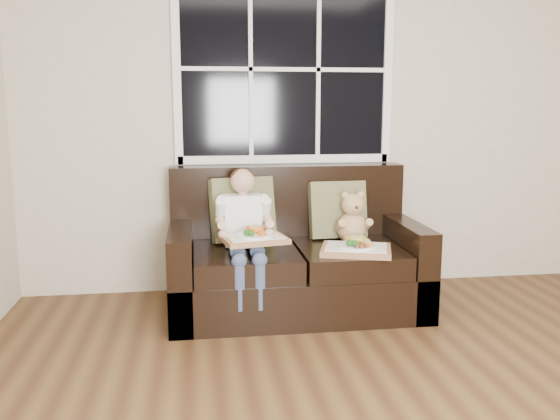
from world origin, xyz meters
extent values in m
cube|color=beige|center=(0.00, 2.50, 1.35)|extent=(4.50, 0.02, 2.70)
cube|color=black|center=(-0.29, 2.48, 1.65)|extent=(1.50, 0.02, 1.25)
cube|color=white|center=(-0.29, 2.47, 0.99)|extent=(1.58, 0.04, 0.06)
cube|color=white|center=(-1.07, 2.47, 1.65)|extent=(0.06, 0.04, 1.37)
cube|color=white|center=(0.49, 2.47, 1.65)|extent=(0.06, 0.04, 1.37)
cube|color=white|center=(-0.29, 2.47, 1.65)|extent=(1.50, 0.03, 0.03)
cube|color=black|center=(-0.29, 1.95, 0.15)|extent=(1.70, 0.90, 0.30)
cube|color=black|center=(-1.07, 1.95, 0.30)|extent=(0.15, 0.90, 0.60)
cube|color=black|center=(0.48, 1.95, 0.30)|extent=(0.15, 0.90, 0.60)
cube|color=black|center=(-0.29, 2.33, 0.63)|extent=(1.70, 0.18, 0.66)
cube|color=black|center=(-0.64, 1.87, 0.38)|extent=(0.68, 0.72, 0.15)
cube|color=black|center=(0.06, 1.87, 0.38)|extent=(0.68, 0.72, 0.15)
cube|color=olive|center=(-0.64, 2.17, 0.67)|extent=(0.48, 0.30, 0.46)
cube|color=olive|center=(0.05, 2.17, 0.65)|extent=(0.41, 0.20, 0.42)
cube|color=white|center=(-0.65, 2.00, 0.63)|extent=(0.25, 0.15, 0.34)
sphere|color=tan|center=(-0.65, 1.99, 0.90)|extent=(0.16, 0.16, 0.16)
ellipsoid|color=#3A2212|center=(-0.65, 2.00, 0.92)|extent=(0.16, 0.16, 0.12)
cylinder|color=#374361|center=(-0.71, 1.81, 0.49)|extent=(0.10, 0.30, 0.10)
cylinder|color=#374361|center=(-0.58, 1.81, 0.49)|extent=(0.10, 0.30, 0.10)
cylinder|color=#374361|center=(-0.71, 1.54, 0.31)|extent=(0.08, 0.08, 0.29)
cylinder|color=#374361|center=(-0.58, 1.54, 0.31)|extent=(0.08, 0.08, 0.29)
cylinder|color=tan|center=(-0.79, 1.89, 0.67)|extent=(0.06, 0.30, 0.24)
cylinder|color=tan|center=(-0.50, 1.89, 0.67)|extent=(0.06, 0.30, 0.24)
ellipsoid|color=tan|center=(0.12, 2.03, 0.55)|extent=(0.22, 0.19, 0.22)
sphere|color=tan|center=(0.12, 2.01, 0.71)|extent=(0.16, 0.16, 0.16)
sphere|color=tan|center=(0.06, 2.02, 0.78)|extent=(0.06, 0.06, 0.06)
sphere|color=tan|center=(0.17, 2.02, 0.78)|extent=(0.06, 0.06, 0.06)
sphere|color=tan|center=(0.12, 1.95, 0.70)|extent=(0.06, 0.06, 0.06)
sphere|color=black|center=(0.12, 1.93, 0.71)|extent=(0.02, 0.02, 0.02)
cylinder|color=tan|center=(0.07, 1.91, 0.48)|extent=(0.06, 0.12, 0.06)
cylinder|color=tan|center=(0.17, 1.91, 0.48)|extent=(0.06, 0.12, 0.06)
cube|color=#AA6F4D|center=(-0.60, 1.71, 0.56)|extent=(0.44, 0.37, 0.03)
cube|color=silver|center=(-0.60, 1.71, 0.58)|extent=(0.39, 0.32, 0.01)
cylinder|color=white|center=(-0.60, 1.70, 0.59)|extent=(0.22, 0.22, 0.01)
imported|color=orange|center=(-0.59, 1.74, 0.62)|extent=(0.14, 0.14, 0.04)
cylinder|color=tan|center=(-0.59, 1.74, 0.62)|extent=(0.08, 0.08, 0.02)
ellipsoid|color=#285B1C|center=(-0.65, 1.67, 0.62)|extent=(0.04, 0.04, 0.04)
ellipsoid|color=#285B1C|center=(-0.62, 1.65, 0.62)|extent=(0.04, 0.04, 0.04)
cylinder|color=orange|center=(-0.56, 1.66, 0.60)|extent=(0.04, 0.06, 0.01)
cube|color=#AA6F4D|center=(0.06, 1.71, 0.47)|extent=(0.52, 0.45, 0.04)
cube|color=silver|center=(0.06, 1.71, 0.49)|extent=(0.46, 0.39, 0.01)
cylinder|color=white|center=(0.06, 1.70, 0.50)|extent=(0.25, 0.25, 0.02)
imported|color=yellow|center=(0.07, 1.74, 0.52)|extent=(0.16, 0.16, 0.03)
cylinder|color=tan|center=(0.07, 1.74, 0.53)|extent=(0.09, 0.09, 0.02)
ellipsoid|color=#285B1C|center=(0.00, 1.65, 0.53)|extent=(0.05, 0.05, 0.04)
ellipsoid|color=#285B1C|center=(0.04, 1.64, 0.53)|extent=(0.05, 0.05, 0.04)
cylinder|color=orange|center=(0.11, 1.65, 0.52)|extent=(0.05, 0.07, 0.02)
cylinder|color=brown|center=(0.06, 1.63, 0.52)|extent=(0.03, 0.09, 0.02)
camera|label=1|loc=(-0.96, -1.91, 1.40)|focal=38.00mm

